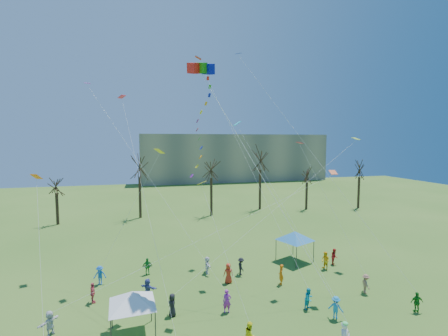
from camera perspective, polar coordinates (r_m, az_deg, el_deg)
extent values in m
cube|color=gray|center=(103.16, 1.79, 1.95)|extent=(60.00, 14.00, 15.00)
cylinder|color=black|center=(55.13, -28.20, -6.59)|extent=(0.44, 0.44, 4.94)
cylinder|color=black|center=(54.44, -15.10, -5.20)|extent=(0.44, 0.44, 7.01)
cylinder|color=black|center=(54.36, -2.33, -5.28)|extent=(0.44, 0.44, 6.56)
cylinder|color=black|center=(59.49, 6.59, -3.93)|extent=(0.44, 0.44, 7.56)
cylinder|color=black|center=(61.21, 14.85, -4.94)|extent=(0.44, 0.44, 5.19)
cylinder|color=black|center=(65.73, 23.40, -4.14)|extent=(0.44, 0.44, 6.01)
cube|color=red|center=(24.58, -5.61, 17.71)|extent=(0.97, 1.23, 1.01)
cube|color=#218A12|center=(24.67, -4.26, 17.68)|extent=(0.97, 1.23, 1.01)
cube|color=#0D17AB|center=(24.78, -2.92, 17.63)|extent=(0.97, 1.23, 1.01)
cylinder|color=white|center=(21.17, 7.82, -3.10)|extent=(0.02, 0.02, 19.04)
cylinder|color=#3F3F44|center=(22.70, -19.97, -26.93)|extent=(0.08, 0.08, 2.16)
cylinder|color=#3F3F44|center=(22.77, -12.42, -26.63)|extent=(0.08, 0.08, 2.16)
cylinder|color=#3F3F44|center=(25.02, -19.83, -23.71)|extent=(0.08, 0.08, 2.16)
cylinder|color=#3F3F44|center=(25.08, -13.16, -23.46)|extent=(0.08, 0.08, 2.16)
pyramid|color=white|center=(23.11, -16.45, -21.84)|extent=(4.11, 4.11, 0.93)
cylinder|color=#3F3F44|center=(33.85, 13.10, -15.61)|extent=(0.10, 0.10, 2.28)
cylinder|color=#3F3F44|center=(35.95, 16.07, -14.43)|extent=(0.10, 0.10, 2.28)
cylinder|color=#3F3F44|center=(35.60, 9.48, -14.50)|extent=(0.10, 0.10, 2.28)
cylinder|color=#3F3F44|center=(37.60, 12.52, -13.47)|extent=(0.10, 0.10, 2.28)
pyramid|color=#236FB2|center=(35.21, 12.85, -11.98)|extent=(4.01, 4.01, 0.98)
imported|color=#FFF61A|center=(22.26, 4.77, -28.09)|extent=(0.80, 0.93, 1.67)
imported|color=#1884C6|center=(26.25, 19.76, -22.88)|extent=(1.20, 1.19, 1.66)
imported|color=#1A7B1D|center=(29.60, 31.80, -20.13)|extent=(0.98, 0.61, 1.55)
imported|color=silver|center=(25.97, -29.25, -23.51)|extent=(1.34, 1.56, 1.70)
imported|color=black|center=(25.55, -9.44, -23.45)|extent=(0.73, 0.93, 1.67)
imported|color=purple|center=(25.64, 0.55, -23.17)|extent=(0.68, 0.49, 1.75)
imported|color=#0DA1C1|center=(26.92, 15.26, -22.04)|extent=(0.99, 0.90, 1.64)
imported|color=#9A6D54|center=(30.86, 24.50, -18.69)|extent=(0.81, 1.15, 1.62)
imported|color=#E24B5A|center=(28.86, -22.88, -20.31)|extent=(0.62, 1.04, 1.66)
imported|color=#4A54A1|center=(28.22, -13.78, -20.63)|extent=(1.55, 1.35, 1.69)
imported|color=red|center=(30.05, 0.80, -18.68)|extent=(0.89, 0.58, 1.82)
imported|color=orange|center=(30.20, 10.38, -18.62)|extent=(0.63, 0.78, 1.84)
imported|color=yellow|center=(34.38, 18.06, -15.82)|extent=(0.89, 1.02, 1.81)
imported|color=blue|center=(31.87, -21.75, -17.73)|extent=(1.16, 0.74, 1.71)
imported|color=#1E8C2F|center=(32.60, -13.86, -17.06)|extent=(1.01, 0.54, 1.63)
imported|color=white|center=(32.03, -3.08, -17.29)|extent=(0.51, 1.56, 1.67)
imported|color=black|center=(31.72, 3.12, -17.51)|extent=(0.65, 1.10, 1.68)
imported|color=red|center=(36.03, 19.54, -15.00)|extent=(0.98, 1.03, 1.67)
cube|color=#FF640D|center=(24.51, -31.09, -1.35)|extent=(0.70, 0.73, 0.40)
cylinder|color=white|center=(22.23, -30.58, -14.19)|extent=(0.01, 0.01, 11.07)
cube|color=#F6296C|center=(30.96, -18.19, 12.29)|extent=(0.80, 0.82, 0.28)
cylinder|color=white|center=(24.23, -14.59, -4.21)|extent=(0.01, 0.01, 20.67)
cube|color=yellow|center=(23.41, -4.11, -2.74)|extent=(0.76, 0.70, 0.28)
cylinder|color=white|center=(22.14, -0.06, -14.57)|extent=(0.01, 0.01, 9.89)
cube|color=#1CBDD2|center=(30.10, 2.44, 8.15)|extent=(0.73, 0.66, 0.44)
cylinder|color=white|center=(26.81, 10.20, -5.86)|extent=(0.01, 0.01, 16.82)
cube|color=#2231C2|center=(38.24, 2.66, 20.19)|extent=(0.88, 0.85, 0.22)
cylinder|color=white|center=(30.86, 15.35, 3.28)|extent=(0.01, 0.01, 28.72)
cube|color=#CB4519|center=(27.86, 19.32, -0.75)|extent=(0.69, 0.79, 0.33)
cylinder|color=white|center=(24.10, -2.94, -12.31)|extent=(0.01, 0.01, 23.45)
cube|color=#98CE30|center=(36.25, 22.98, 4.95)|extent=(0.77, 0.90, 0.27)
cylinder|color=white|center=(28.82, 10.32, -6.55)|extent=(0.01, 0.01, 24.10)
cube|color=purple|center=(35.71, -23.74, 14.02)|extent=(0.78, 0.90, 0.21)
cylinder|color=white|center=(28.47, -13.94, -1.02)|extent=(0.01, 0.01, 24.28)
cube|color=red|center=(39.36, -4.75, 19.43)|extent=(0.74, 0.61, 0.38)
cylinder|color=white|center=(30.61, 3.28, 3.25)|extent=(0.01, 0.01, 27.57)
cube|color=#D9244A|center=(28.71, 13.71, 4.51)|extent=(0.69, 0.60, 0.17)
cylinder|color=white|center=(29.00, 19.18, -7.08)|extent=(0.01, 0.01, 12.53)
cube|color=yellow|center=(24.71, -11.73, 3.04)|extent=(0.88, 0.86, 0.40)
cylinder|color=white|center=(26.06, -17.58, -9.09)|extent=(0.01, 0.01, 11.84)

